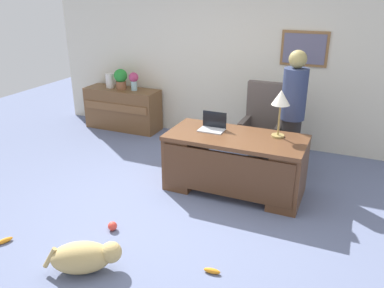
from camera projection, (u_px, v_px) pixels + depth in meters
ground_plane at (173, 209)px, 4.68m from camera, size 12.00×12.00×0.00m
back_wall at (242, 61)px, 6.38m from camera, size 7.00×0.16×2.70m
desk at (234, 162)px, 4.96m from camera, size 1.72×0.81×0.75m
credenza at (123, 109)px, 7.23m from camera, size 1.39×0.50×0.75m
armchair at (263, 130)px, 5.75m from camera, size 0.60×0.59×1.20m
person_standing at (292, 114)px, 5.20m from camera, size 0.32×0.32×1.74m
dog_lying at (85, 257)px, 3.61m from camera, size 0.66×0.53×0.30m
laptop at (213, 125)px, 5.04m from camera, size 0.32×0.22×0.22m
desk_lamp at (281, 101)px, 4.66m from camera, size 0.22×0.22×0.59m
vase_with_flowers at (134, 80)px, 6.93m from camera, size 0.17×0.17×0.32m
vase_empty at (110, 81)px, 7.14m from camera, size 0.15×0.15×0.25m
potted_plant at (121, 78)px, 7.02m from camera, size 0.24×0.24×0.36m
dog_toy_ball at (112, 226)px, 4.26m from camera, size 0.10×0.10×0.10m
dog_toy_bone at (212, 271)px, 3.63m from camera, size 0.16×0.06×0.05m
dog_toy_plush at (5, 241)px, 4.06m from camera, size 0.11×0.17×0.05m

